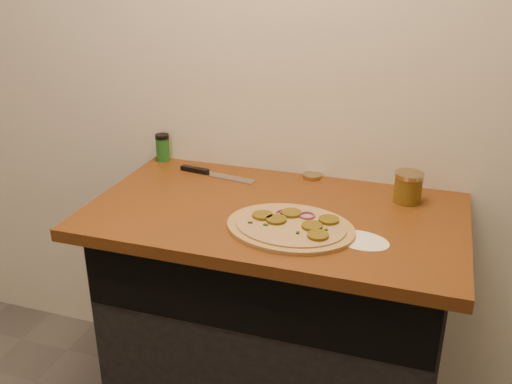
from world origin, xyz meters
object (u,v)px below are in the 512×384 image
(chefs_knife, at_px, (210,173))
(salsa_jar, at_px, (408,187))
(pizza, at_px, (291,226))
(spice_shaker, at_px, (163,147))

(chefs_knife, relative_size, salsa_jar, 2.99)
(chefs_knife, bearing_deg, salsa_jar, -1.72)
(salsa_jar, bearing_deg, pizza, -135.03)
(salsa_jar, height_order, spice_shaker, spice_shaker)
(pizza, bearing_deg, chefs_knife, 139.98)
(salsa_jar, bearing_deg, spice_shaker, 173.51)
(chefs_knife, bearing_deg, pizza, -40.02)
(chefs_knife, relative_size, spice_shaker, 2.87)
(pizza, height_order, spice_shaker, spice_shaker)
(pizza, relative_size, spice_shaker, 3.86)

